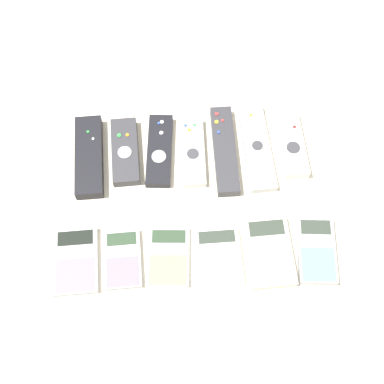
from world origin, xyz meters
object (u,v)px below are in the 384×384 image
Objects in this scene: calculator_1 at (123,259)px; calculator_4 at (270,252)px; remote_0 at (89,157)px; calculator_3 at (218,256)px; remote_2 at (159,151)px; calculator_2 at (168,257)px; remote_4 at (225,150)px; calculator_5 at (316,250)px; remote_3 at (193,152)px; remote_5 at (257,147)px; calculator_0 at (76,261)px; remote_6 at (291,145)px; remote_1 at (125,152)px.

calculator_4 reaches higher than calculator_1.
calculator_1 is at bearing 177.25° from calculator_4.
remote_0 is 0.34m from calculator_3.
remote_2 is 1.39× the size of calculator_2.
remote_2 is 0.26m from calculator_3.
remote_4 reaches higher than calculator_5.
remote_3 is 0.27m from calculator_4.
remote_2 is 0.21m from remote_5.
calculator_0 and calculator_1 have the same top height.
remote_2 is at bearing 175.92° from remote_4.
remote_4 is (0.07, -0.00, 0.00)m from remote_3.
remote_4 is 1.33× the size of remote_6.
remote_4 is at bearing 104.61° from calculator_4.
calculator_1 is (0.09, -0.00, -0.00)m from calculator_0.
calculator_5 reaches higher than calculator_1.
remote_1 is 1.14× the size of calculator_0.
remote_2 is 0.25m from calculator_1.
remote_6 is at bearing 25.37° from calculator_0.
calculator_1 is 0.87× the size of calculator_5.
remote_4 is 1.50× the size of calculator_5.
calculator_0 is at bearing -97.18° from remote_0.
calculator_5 is (0.38, 0.00, 0.00)m from calculator_1.
remote_1 is at bearing 177.29° from remote_6.
calculator_1 reaches higher than calculator_3.
calculator_5 is at bearing -2.42° from calculator_0.
calculator_4 is at bearing -2.42° from calculator_0.
remote_1 is 1.00× the size of remote_6.
calculator_2 is at bearing -1.68° from calculator_1.
remote_0 is 0.90× the size of remote_5.
calculator_4 is at bearing -34.77° from remote_0.
remote_6 reaches higher than remote_1.
calculator_3 is at bearing -3.28° from calculator_1.
remote_5 is (0.14, 0.01, -0.00)m from remote_3.
remote_6 is 1.30× the size of calculator_1.
remote_6 reaches higher than calculator_2.
remote_1 reaches higher than calculator_1.
calculator_0 is at bearing 177.01° from calculator_1.
remote_2 is at bearing 1.46° from remote_0.
remote_5 is at bearing -1.02° from remote_0.
calculator_4 is at bearing -58.61° from remote_3.
calculator_3 is (0.19, -0.00, -0.00)m from calculator_1.
remote_3 is 1.12× the size of calculator_4.
remote_6 is 1.15× the size of calculator_0.
remote_0 is at bearing 128.47° from calculator_2.
calculator_2 is at bearing -119.91° from remote_4.
calculator_2 is at bearing -176.22° from calculator_5.
remote_1 is 0.37m from calculator_4.
remote_0 is at bearing 178.61° from remote_6.
remote_2 is 1.42× the size of calculator_1.
remote_1 reaches higher than calculator_2.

